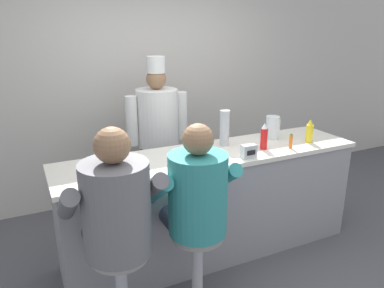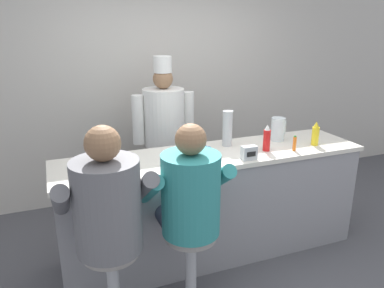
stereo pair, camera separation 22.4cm
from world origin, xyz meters
name	(u,v)px [view 1 (the left image)]	position (x,y,z in m)	size (l,w,h in m)	color
ground_plane	(229,269)	(0.00, 0.00, 0.00)	(20.00, 20.00, 0.00)	#4C4C51
wall_back	(152,86)	(0.00, 1.86, 1.35)	(10.00, 0.06, 2.70)	beige
diner_counter	(212,203)	(0.00, 0.33, 0.49)	(2.75, 0.67, 0.98)	gray
ketchup_bottle_red	(264,137)	(0.47, 0.23, 1.10)	(0.06, 0.06, 0.24)	red
mustard_bottle_yellow	(310,132)	(0.98, 0.21, 1.09)	(0.07, 0.07, 0.22)	yellow
hot_sauce_bottle_orange	(291,141)	(0.70, 0.14, 1.05)	(0.03, 0.03, 0.14)	orange
water_pitcher_clear	(273,127)	(0.73, 0.46, 1.10)	(0.15, 0.13, 0.22)	silver
breakfast_plate	(111,167)	(-0.90, 0.34, 1.00)	(0.24, 0.24, 0.05)	white
cereal_bowl	(99,181)	(-1.04, 0.08, 1.01)	(0.16, 0.16, 0.05)	white
coffee_mug_blue	(202,151)	(-0.11, 0.32, 1.02)	(0.14, 0.09, 0.08)	#4C7AB2
coffee_mug_tan	(201,160)	(-0.24, 0.09, 1.03)	(0.14, 0.09, 0.10)	beige
cup_stack_steel	(224,128)	(0.20, 0.48, 1.15)	(0.10, 0.10, 0.33)	#B7BABF
napkin_dispenser_chrome	(249,151)	(0.21, 0.09, 1.04)	(0.13, 0.08, 0.12)	silver
diner_seated_grey	(115,213)	(-1.02, -0.25, 0.91)	(0.66, 0.65, 1.49)	#B2B5BA
diner_seated_teal	(195,199)	(-0.45, -0.26, 0.89)	(0.62, 0.62, 1.45)	#B2B5BA
cook_in_whites_near	(158,131)	(-0.17, 1.25, 0.96)	(0.68, 0.44, 1.75)	#232328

